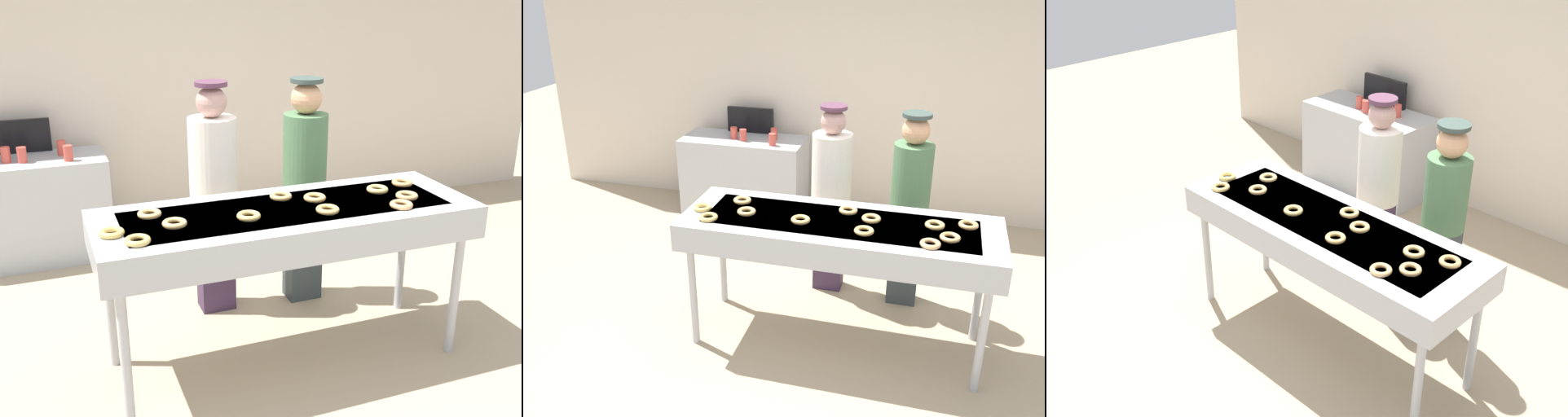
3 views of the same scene
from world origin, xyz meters
The scene contains 23 objects.
ground_plane centered at (0.00, 0.00, 0.00)m, with size 16.00×16.00×0.00m, color tan.
back_wall centered at (0.00, 2.56, 1.60)m, with size 8.00×0.12×3.20m, color beige.
fryer_conveyor centered at (0.00, 0.00, 0.89)m, with size 2.21×0.76×0.99m.
glazed_donut_0 centered at (0.74, -0.09, 1.01)m, with size 0.13×0.13×0.03m, color #DFAA66.
glazed_donut_1 centered at (0.21, 0.07, 1.01)m, with size 0.13×0.13×0.03m, color #E4B364.
glazed_donut_2 centered at (-0.76, 0.14, 1.01)m, with size 0.13×0.13×0.03m, color #E5BA70.
glazed_donut_3 centered at (-1.00, -0.06, 1.01)m, with size 0.13×0.13×0.03m, color #DDBA5E.
glazed_donut_4 centered at (-0.66, -0.05, 1.01)m, with size 0.13×0.13×0.03m, color #DBB069.
glazed_donut_5 centered at (0.64, 0.08, 1.01)m, with size 0.13×0.13×0.03m, color #DDB668.
glazed_donut_6 centered at (0.03, 0.17, 1.01)m, with size 0.13×0.13×0.03m, color #E1B068.
glazed_donut_7 centered at (-0.26, -0.08, 1.01)m, with size 0.13×0.13×0.03m, color #DDB662.
glazed_donut_8 centered at (-0.89, -0.21, 1.01)m, with size 0.13×0.13×0.03m, color #DBB461.
glazed_donut_9 centered at (0.62, -0.22, 1.01)m, with size 0.13×0.13×0.03m, color #E4AA6B.
glazed_donut_10 centered at (0.19, -0.14, 1.01)m, with size 0.13×0.13×0.03m, color #EAB563.
glazed_donut_11 centered at (0.86, 0.14, 1.01)m, with size 0.13×0.13×0.03m, color #E5AA61.
worker_baker centered at (-0.21, 0.77, 0.90)m, with size 0.32×0.32×1.62m.
worker_assistant centered at (0.43, 0.71, 0.89)m, with size 0.31×0.31×1.62m.
prep_counter centered at (-1.44, 2.11, 0.43)m, with size 1.33×0.59×0.86m, color #B7BABF.
paper_cup_0 centered at (-1.54, 2.08, 0.93)m, with size 0.07×0.07×0.13m, color #CC4C3F.
paper_cup_1 centered at (-1.42, 2.03, 0.93)m, with size 0.07×0.07×0.13m, color #CC4C3F.
paper_cup_2 centered at (-1.07, 1.96, 0.93)m, with size 0.07×0.07×0.13m, color #CC4C3F.
paper_cup_3 centered at (-1.11, 2.16, 0.93)m, with size 0.07×0.07×0.13m, color #CC4C3F.
menu_display centered at (-1.44, 2.36, 1.01)m, with size 0.53×0.04×0.28m, color black.
Camera 2 is at (0.60, -3.62, 2.68)m, focal length 40.00 mm.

